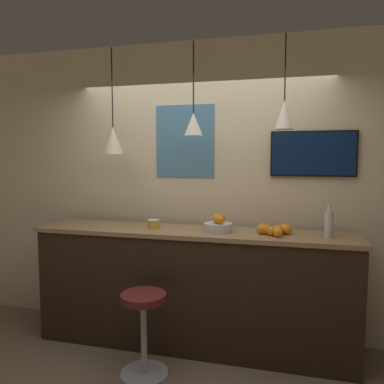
{
  "coord_description": "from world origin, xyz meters",
  "views": [
    {
      "loc": [
        0.85,
        -2.71,
        1.78
      ],
      "look_at": [
        0.0,
        0.56,
        1.45
      ],
      "focal_mm": 35.0,
      "sensor_mm": 36.0,
      "label": 1
    }
  ],
  "objects": [
    {
      "name": "service_counter",
      "position": [
        0.0,
        0.56,
        0.55
      ],
      "size": [
        2.94,
        0.55,
        1.1
      ],
      "color": "black",
      "rests_on": "ground_plane"
    },
    {
      "name": "pendant_lamp_right",
      "position": [
        0.8,
        0.61,
        2.13
      ],
      "size": [
        0.16,
        0.16,
        0.79
      ],
      "color": "black"
    },
    {
      "name": "fruit_bowl",
      "position": [
        0.25,
        0.55,
        1.16
      ],
      "size": [
        0.25,
        0.25,
        0.16
      ],
      "color": "beige",
      "rests_on": "service_counter"
    },
    {
      "name": "ground_plane",
      "position": [
        0.0,
        0.0,
        0.0
      ],
      "size": [
        14.0,
        14.0,
        0.0
      ],
      "primitive_type": "plane",
      "color": "#756047"
    },
    {
      "name": "juice_bottle",
      "position": [
        1.18,
        0.55,
        1.22
      ],
      "size": [
        0.07,
        0.07,
        0.27
      ],
      "color": "silver",
      "rests_on": "service_counter"
    },
    {
      "name": "orange_pile",
      "position": [
        0.73,
        0.55,
        1.15
      ],
      "size": [
        0.3,
        0.27,
        0.09
      ],
      "color": "orange",
      "rests_on": "service_counter"
    },
    {
      "name": "mounted_tv",
      "position": [
        1.06,
        0.9,
        1.8
      ],
      "size": [
        0.76,
        0.04,
        0.42
      ],
      "color": "black"
    },
    {
      "name": "pendant_lamp_left",
      "position": [
        -0.8,
        0.61,
        1.93
      ],
      "size": [
        0.2,
        0.2,
        1.0
      ],
      "color": "black"
    },
    {
      "name": "wall_poster",
      "position": [
        -0.16,
        0.91,
        1.93
      ],
      "size": [
        0.6,
        0.01,
        0.72
      ],
      "color": "teal"
    },
    {
      "name": "spread_jar",
      "position": [
        -0.37,
        0.55,
        1.15
      ],
      "size": [
        0.11,
        0.11,
        0.08
      ],
      "color": "gold",
      "rests_on": "service_counter"
    },
    {
      "name": "bar_stool",
      "position": [
        -0.26,
        0.01,
        0.47
      ],
      "size": [
        0.39,
        0.39,
        0.68
      ],
      "color": "#B7B7BC",
      "rests_on": "ground_plane"
    },
    {
      "name": "pendant_lamp_middle",
      "position": [
        0.0,
        0.61,
        2.07
      ],
      "size": [
        0.17,
        0.17,
        0.84
      ],
      "color": "black"
    },
    {
      "name": "back_wall",
      "position": [
        0.0,
        0.95,
        1.45
      ],
      "size": [
        8.0,
        0.06,
        2.9
      ],
      "color": "beige",
      "rests_on": "ground_plane"
    }
  ]
}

